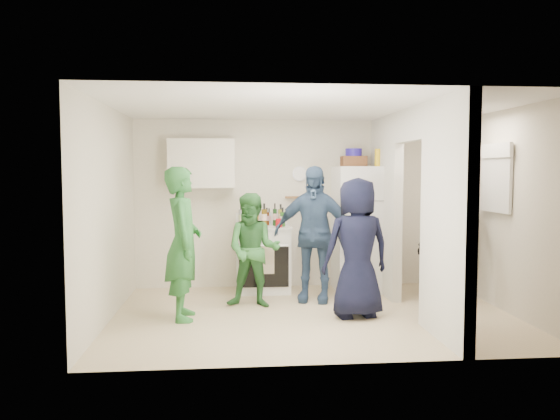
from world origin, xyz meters
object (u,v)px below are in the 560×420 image
object	(u,v)px
yellow_cup_stack_top	(378,158)
person_green_left	(183,243)
person_denim	(313,234)
person_nook	(445,236)
blue_bowl	(354,152)
person_green_center	(253,250)
fridge	(360,228)
stove	(263,259)
person_navy	(357,248)
wicker_basket	(354,161)

from	to	relation	value
yellow_cup_stack_top	person_green_left	world-z (taller)	yellow_cup_stack_top
yellow_cup_stack_top	person_denim	world-z (taller)	yellow_cup_stack_top
person_green_left	person_nook	xyz separation A→B (m)	(3.38, 0.52, -0.02)
blue_bowl	person_green_center	world-z (taller)	blue_bowl
fridge	yellow_cup_stack_top	world-z (taller)	yellow_cup_stack_top
blue_bowl	stove	bearing A→B (deg)	-179.14
fridge	person_navy	size ratio (longest dim) A/B	1.09
stove	fridge	distance (m)	1.49
yellow_cup_stack_top	person_green_center	bearing A→B (deg)	-157.08
person_denim	blue_bowl	bearing A→B (deg)	61.70
fridge	person_nook	size ratio (longest dim) A/B	1.03
blue_bowl	person_navy	world-z (taller)	blue_bowl
yellow_cup_stack_top	person_nook	size ratio (longest dim) A/B	0.14
fridge	wicker_basket	xyz separation A→B (m)	(-0.10, 0.05, 0.98)
wicker_basket	person_nook	size ratio (longest dim) A/B	0.20
person_green_center	yellow_cup_stack_top	bearing A→B (deg)	34.84
person_navy	person_green_center	bearing A→B (deg)	-36.55
person_green_center	person_denim	bearing A→B (deg)	28.81
person_green_center	person_navy	distance (m)	1.35
wicker_basket	blue_bowl	bearing A→B (deg)	0.00
fridge	person_nook	world-z (taller)	fridge
person_denim	stove	bearing A→B (deg)	151.78
person_nook	person_navy	bearing A→B (deg)	-75.87
stove	wicker_basket	size ratio (longest dim) A/B	2.72
fridge	person_denim	world-z (taller)	person_denim
person_nook	person_green_left	bearing A→B (deg)	-92.42
stove	person_navy	distance (m)	1.86
person_green_center	person_nook	xyz separation A→B (m)	(2.53, 0.02, 0.15)
person_green_left	person_green_center	size ratio (longest dim) A/B	1.23
blue_bowl	person_green_center	bearing A→B (deg)	-148.49
wicker_basket	person_green_center	world-z (taller)	wicker_basket
wicker_basket	person_denim	size ratio (longest dim) A/B	0.19
person_green_center	stove	bearing A→B (deg)	91.29
wicker_basket	person_nook	world-z (taller)	wicker_basket
blue_bowl	person_nook	xyz separation A→B (m)	(1.03, -0.90, -1.13)
wicker_basket	person_green_left	size ratio (longest dim) A/B	0.20
stove	fridge	size ratio (longest dim) A/B	0.53
stove	yellow_cup_stack_top	bearing A→B (deg)	-4.50
person_navy	person_nook	xyz separation A→B (m)	(1.33, 0.63, 0.05)
fridge	person_denim	distance (m)	1.01
wicker_basket	person_navy	distance (m)	1.88
wicker_basket	person_green_left	bearing A→B (deg)	-148.83
yellow_cup_stack_top	person_green_center	xyz separation A→B (m)	(-1.82, -0.77, -1.20)
stove	person_navy	bearing A→B (deg)	-55.58
stove	wicker_basket	xyz separation A→B (m)	(1.33, 0.02, 1.41)
fridge	person_navy	distance (m)	1.53
yellow_cup_stack_top	person_navy	bearing A→B (deg)	-114.18
stove	person_denim	bearing A→B (deg)	-45.68
person_navy	blue_bowl	bearing A→B (deg)	-110.79
person_green_left	blue_bowl	bearing A→B (deg)	-62.35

